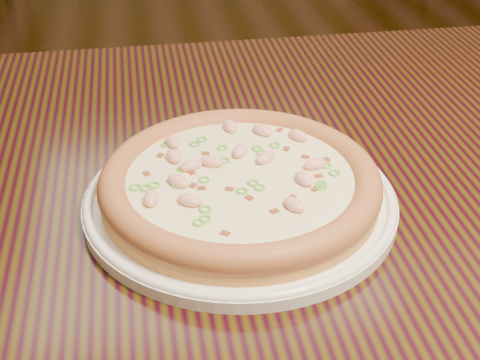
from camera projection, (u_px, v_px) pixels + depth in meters
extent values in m
cube|color=black|center=(341.00, 185.00, 0.73)|extent=(1.20, 0.80, 0.04)
cylinder|color=white|center=(240.00, 200.00, 0.66)|extent=(0.31, 0.31, 0.01)
torus|color=white|center=(240.00, 195.00, 0.66)|extent=(0.30, 0.30, 0.01)
cylinder|color=gold|center=(240.00, 188.00, 0.65)|extent=(0.27, 0.27, 0.02)
torus|color=#B2713C|center=(240.00, 180.00, 0.65)|extent=(0.27, 0.27, 0.03)
cylinder|color=beige|center=(240.00, 178.00, 0.64)|extent=(0.22, 0.22, 0.00)
ellipsoid|color=#F2B29E|center=(178.00, 181.00, 0.63)|extent=(0.03, 0.03, 0.01)
ellipsoid|color=#F2B29E|center=(265.00, 158.00, 0.66)|extent=(0.03, 0.03, 0.01)
ellipsoid|color=#F2B29E|center=(173.00, 142.00, 0.69)|extent=(0.02, 0.03, 0.01)
ellipsoid|color=#F2B29E|center=(315.00, 164.00, 0.65)|extent=(0.03, 0.02, 0.01)
ellipsoid|color=#F2B29E|center=(240.00, 151.00, 0.68)|extent=(0.02, 0.03, 0.01)
ellipsoid|color=#F2B29E|center=(230.00, 126.00, 0.72)|extent=(0.02, 0.03, 0.01)
ellipsoid|color=#F2B29E|center=(294.00, 205.00, 0.60)|extent=(0.02, 0.03, 0.01)
ellipsoid|color=#F2B29E|center=(304.00, 179.00, 0.63)|extent=(0.02, 0.03, 0.01)
ellipsoid|color=#F2B29E|center=(190.00, 200.00, 0.60)|extent=(0.03, 0.02, 0.01)
ellipsoid|color=#F2B29E|center=(151.00, 198.00, 0.60)|extent=(0.02, 0.03, 0.01)
ellipsoid|color=#F2B29E|center=(212.00, 162.00, 0.66)|extent=(0.03, 0.02, 0.01)
ellipsoid|color=#F2B29E|center=(262.00, 130.00, 0.71)|extent=(0.03, 0.03, 0.01)
ellipsoid|color=#F2B29E|center=(191.00, 165.00, 0.65)|extent=(0.03, 0.02, 0.01)
ellipsoid|color=#F2B29E|center=(174.00, 156.00, 0.67)|extent=(0.02, 0.03, 0.01)
ellipsoid|color=#F2B29E|center=(298.00, 135.00, 0.70)|extent=(0.02, 0.03, 0.01)
cube|color=maroon|center=(225.00, 234.00, 0.57)|extent=(0.01, 0.01, 0.00)
cube|color=maroon|center=(327.00, 160.00, 0.67)|extent=(0.01, 0.01, 0.00)
cube|color=maroon|center=(249.00, 199.00, 0.61)|extent=(0.01, 0.01, 0.00)
cube|color=maroon|center=(315.00, 190.00, 0.62)|extent=(0.01, 0.01, 0.00)
cube|color=maroon|center=(319.00, 177.00, 0.64)|extent=(0.01, 0.01, 0.00)
cube|color=maroon|center=(318.00, 163.00, 0.66)|extent=(0.01, 0.01, 0.00)
cube|color=maroon|center=(229.00, 190.00, 0.62)|extent=(0.01, 0.01, 0.00)
cube|color=maroon|center=(192.00, 173.00, 0.65)|extent=(0.01, 0.01, 0.00)
cube|color=maroon|center=(279.00, 131.00, 0.72)|extent=(0.01, 0.01, 0.00)
cube|color=maroon|center=(146.00, 174.00, 0.65)|extent=(0.01, 0.01, 0.00)
cube|color=maroon|center=(160.00, 156.00, 0.68)|extent=(0.01, 0.01, 0.00)
cube|color=maroon|center=(305.00, 157.00, 0.67)|extent=(0.01, 0.01, 0.00)
cube|color=maroon|center=(193.00, 186.00, 0.63)|extent=(0.01, 0.01, 0.00)
cube|color=maroon|center=(206.00, 154.00, 0.68)|extent=(0.01, 0.01, 0.00)
cube|color=maroon|center=(201.00, 189.00, 0.62)|extent=(0.01, 0.01, 0.00)
cube|color=maroon|center=(292.00, 198.00, 0.61)|extent=(0.01, 0.01, 0.00)
cube|color=maroon|center=(274.00, 212.00, 0.59)|extent=(0.01, 0.01, 0.00)
cube|color=maroon|center=(286.00, 150.00, 0.69)|extent=(0.01, 0.01, 0.00)
torus|color=#5EB034|center=(334.00, 173.00, 0.65)|extent=(0.02, 0.02, 0.00)
torus|color=#5EB034|center=(275.00, 145.00, 0.69)|extent=(0.01, 0.01, 0.00)
torus|color=#5EB034|center=(253.00, 183.00, 0.63)|extent=(0.01, 0.01, 0.00)
torus|color=#5EB034|center=(262.00, 153.00, 0.68)|extent=(0.02, 0.02, 0.00)
torus|color=#5EB034|center=(178.00, 185.00, 0.63)|extent=(0.01, 0.01, 0.00)
torus|color=#5EB034|center=(182.00, 169.00, 0.65)|extent=(0.02, 0.02, 0.00)
torus|color=#5EB034|center=(224.00, 161.00, 0.67)|extent=(0.02, 0.02, 0.00)
torus|color=#5EB034|center=(166.00, 145.00, 0.69)|extent=(0.01, 0.01, 0.00)
torus|color=#5EB034|center=(199.00, 223.00, 0.58)|extent=(0.02, 0.02, 0.00)
torus|color=#5EB034|center=(205.00, 209.00, 0.59)|extent=(0.01, 0.01, 0.00)
torus|color=#5EB034|center=(321.00, 184.00, 0.63)|extent=(0.01, 0.01, 0.00)
torus|color=#5EB034|center=(202.00, 140.00, 0.70)|extent=(0.02, 0.02, 0.00)
torus|color=#5EB034|center=(154.00, 185.00, 0.63)|extent=(0.01, 0.01, 0.00)
torus|color=#5EB034|center=(326.00, 166.00, 0.66)|extent=(0.01, 0.01, 0.00)
torus|color=#5EB034|center=(172.00, 144.00, 0.69)|extent=(0.01, 0.01, 0.00)
torus|color=#5EB034|center=(257.00, 149.00, 0.69)|extent=(0.01, 0.01, 0.00)
torus|color=#5EB034|center=(321.00, 187.00, 0.62)|extent=(0.01, 0.01, 0.00)
torus|color=#5EB034|center=(222.00, 148.00, 0.69)|extent=(0.02, 0.02, 0.00)
torus|color=#5EB034|center=(205.00, 219.00, 0.58)|extent=(0.01, 0.01, 0.00)
torus|color=#5EB034|center=(195.00, 144.00, 0.69)|extent=(0.02, 0.02, 0.00)
torus|color=#5EB034|center=(146.00, 188.00, 0.62)|extent=(0.02, 0.02, 0.00)
torus|color=#5EB034|center=(204.00, 180.00, 0.64)|extent=(0.01, 0.01, 0.00)
torus|color=#5EB034|center=(135.00, 188.00, 0.62)|extent=(0.02, 0.02, 0.00)
torus|color=#5EB034|center=(242.00, 191.00, 0.62)|extent=(0.02, 0.02, 0.00)
torus|color=#5EB034|center=(259.00, 188.00, 0.62)|extent=(0.01, 0.01, 0.00)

